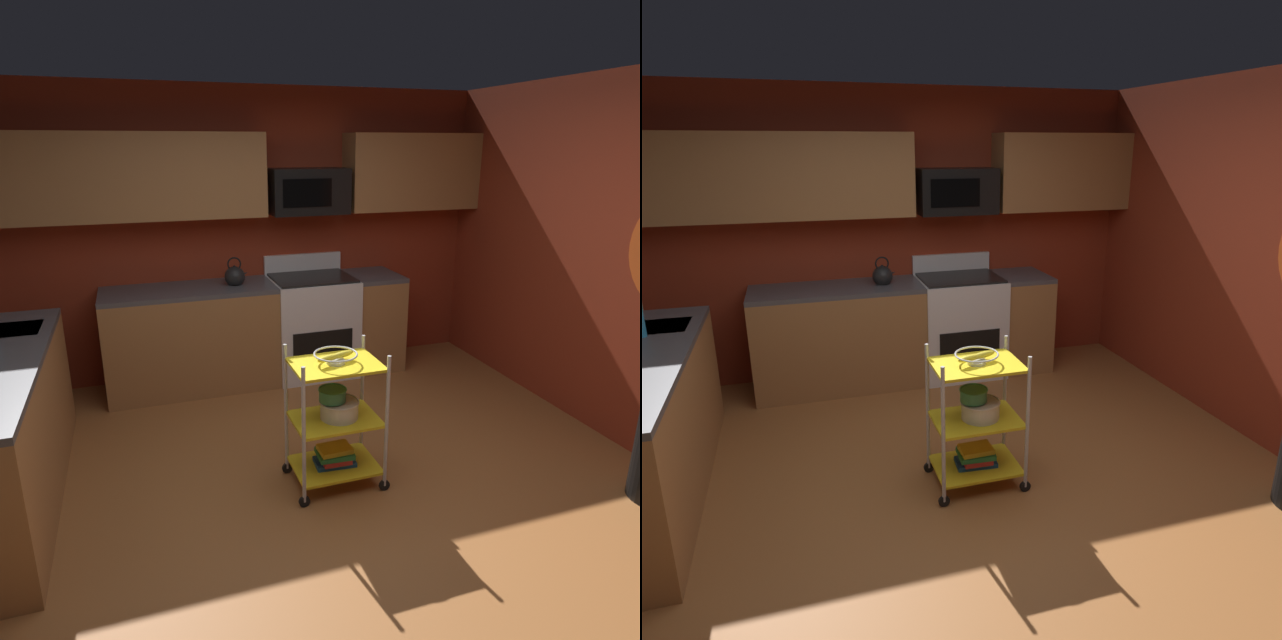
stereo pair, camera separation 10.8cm
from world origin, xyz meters
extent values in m
cube|color=#995B2D|center=(0.00, 0.00, -0.02)|extent=(4.40, 4.80, 0.04)
cube|color=maroon|center=(0.00, 2.43, 1.30)|extent=(4.52, 0.06, 2.60)
cube|color=#9E6B3D|center=(0.00, 2.10, 0.44)|extent=(2.70, 0.60, 0.88)
cube|color=#4C4C51|center=(0.00, 2.10, 0.90)|extent=(2.70, 0.60, 0.04)
cube|color=#9E6B3D|center=(-1.90, 0.77, 0.44)|extent=(0.60, 2.07, 0.88)
cube|color=#B7BABC|center=(-1.90, 1.35, 0.84)|extent=(0.44, 0.36, 0.16)
cube|color=white|center=(0.50, 2.10, 0.46)|extent=(0.76, 0.64, 0.92)
cube|color=black|center=(0.50, 1.78, 0.35)|extent=(0.56, 0.01, 0.32)
cube|color=white|center=(0.50, 2.39, 1.01)|extent=(0.76, 0.06, 0.18)
cube|color=black|center=(0.50, 2.10, 0.93)|extent=(0.72, 0.60, 0.02)
cube|color=#9E6B3D|center=(-1.05, 2.23, 1.85)|extent=(2.30, 0.33, 0.70)
cube|color=#9E6B3D|center=(1.55, 2.23, 1.85)|extent=(1.30, 0.33, 0.70)
cube|color=black|center=(0.50, 2.21, 1.70)|extent=(0.70, 0.38, 0.40)
cube|color=black|center=(0.44, 2.02, 1.70)|extent=(0.44, 0.01, 0.24)
cylinder|color=silver|center=(-0.20, 0.10, 0.47)|extent=(0.02, 0.02, 0.88)
cylinder|color=black|center=(-0.20, 0.10, 0.04)|extent=(0.07, 0.02, 0.07)
cylinder|color=silver|center=(0.33, 0.10, 0.47)|extent=(0.02, 0.02, 0.88)
cylinder|color=black|center=(0.33, 0.10, 0.04)|extent=(0.07, 0.02, 0.07)
cylinder|color=silver|center=(-0.20, 0.48, 0.47)|extent=(0.02, 0.02, 0.88)
cylinder|color=black|center=(-0.20, 0.48, 0.04)|extent=(0.07, 0.02, 0.07)
cylinder|color=silver|center=(0.33, 0.48, 0.47)|extent=(0.02, 0.02, 0.88)
cylinder|color=black|center=(0.33, 0.48, 0.04)|extent=(0.07, 0.02, 0.07)
cube|color=yellow|center=(0.07, 0.29, 0.12)|extent=(0.54, 0.39, 0.02)
cube|color=yellow|center=(0.07, 0.29, 0.45)|extent=(0.54, 0.39, 0.02)
cube|color=yellow|center=(0.07, 0.29, 0.82)|extent=(0.54, 0.39, 0.02)
torus|color=silver|center=(0.07, 0.29, 0.89)|extent=(0.27, 0.27, 0.01)
cylinder|color=silver|center=(0.07, 0.29, 0.84)|extent=(0.12, 0.12, 0.02)
ellipsoid|color=yellow|center=(0.11, 0.30, 0.87)|extent=(0.17, 0.09, 0.04)
ellipsoid|color=yellow|center=(0.02, 0.28, 0.87)|extent=(0.17, 0.09, 0.04)
cylinder|color=silver|center=(0.09, 0.29, 0.51)|extent=(0.24, 0.24, 0.11)
torus|color=silver|center=(0.09, 0.29, 0.57)|extent=(0.25, 0.25, 0.01)
cylinder|color=#387F4C|center=(0.05, 0.30, 0.61)|extent=(0.17, 0.17, 0.08)
torus|color=#387F4C|center=(0.05, 0.30, 0.65)|extent=(0.18, 0.18, 0.01)
cube|color=#1E4C8C|center=(0.07, 0.29, 0.14)|extent=(0.27, 0.18, 0.03)
cube|color=#B22626|center=(0.07, 0.29, 0.17)|extent=(0.19, 0.19, 0.03)
cube|color=#26723F|center=(0.07, 0.29, 0.21)|extent=(0.24, 0.19, 0.03)
cube|color=gold|center=(0.07, 0.29, 0.24)|extent=(0.21, 0.15, 0.03)
sphere|color=black|center=(-0.21, 2.10, 0.99)|extent=(0.18, 0.18, 0.18)
sphere|color=black|center=(-0.21, 2.10, 1.08)|extent=(0.03, 0.03, 0.03)
cone|color=black|center=(-0.13, 2.10, 1.01)|extent=(0.09, 0.04, 0.06)
torus|color=black|center=(-0.21, 2.10, 1.10)|extent=(0.12, 0.01, 0.12)
camera|label=1|loc=(-1.04, -2.68, 2.11)|focal=31.37mm
camera|label=2|loc=(-0.94, -2.71, 2.11)|focal=31.37mm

